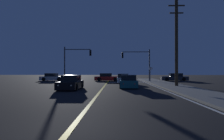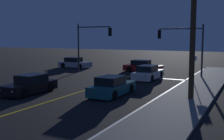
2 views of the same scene
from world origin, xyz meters
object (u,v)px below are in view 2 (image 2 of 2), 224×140
Objects in this scene: car_distant_tail_white at (148,73)px; utility_pole_right at (193,23)px; traffic_signal_near_right at (185,42)px; street_sign_corner at (193,64)px; car_parked_curb_silver at (75,63)px; car_lead_oncoming_black at (30,85)px; car_following_oncoming_teal at (112,87)px; traffic_signal_far_left at (90,40)px; car_mid_block_red at (142,67)px.

utility_pole_right is at bearing -53.27° from car_distant_tail_white.
traffic_signal_near_right is 3.71m from street_sign_corner.
car_distant_tail_white is 1.90× the size of street_sign_corner.
car_parked_curb_silver is 22.48m from utility_pole_right.
car_parked_curb_silver is 17.31m from car_lead_oncoming_black.
car_lead_oncoming_black is at bearing -165.80° from utility_pole_right.
car_following_oncoming_teal is 1.83× the size of street_sign_corner.
car_distant_tail_white is 1.04× the size of car_following_oncoming_teal.
car_parked_curb_silver and car_following_oncoming_teal have the same top height.
utility_pole_right reaches higher than car_parked_curb_silver.
traffic_signal_near_right is 10.29m from traffic_signal_far_left.
traffic_signal_far_left reaches higher than car_distant_tail_white.
car_lead_oncoming_black is 14.31m from street_sign_corner.
traffic_signal_far_left is 0.59× the size of utility_pole_right.
car_lead_oncoming_black is at bearing -158.90° from car_following_oncoming_teal.
traffic_signal_near_right is at bearing 79.31° from car_following_oncoming_teal.
car_following_oncoming_teal is at bearing -172.30° from utility_pole_right.
car_parked_curb_silver is at bearing 141.43° from traffic_signal_far_left.
street_sign_corner is (1.45, -2.80, -1.97)m from traffic_signal_near_right.
car_mid_block_red is 1.89× the size of street_sign_corner.
traffic_signal_near_right reaches higher than car_lead_oncoming_black.
car_parked_curb_silver is 17.16m from street_sign_corner.
car_mid_block_red is 0.85× the size of traffic_signal_near_right.
car_following_oncoming_teal is at bearing -52.31° from traffic_signal_far_left.
street_sign_corner is at bearing -6.86° from traffic_signal_far_left.
car_mid_block_red is at bearing 122.09° from utility_pole_right.
car_parked_curb_silver is 0.78× the size of traffic_signal_far_left.
car_lead_oncoming_black is 15.98m from traffic_signal_near_right.
traffic_signal_near_right is at bearing 117.32° from street_sign_corner.
car_mid_block_red is 8.39m from street_sign_corner.
utility_pole_right is (13.04, -9.38, 1.14)m from traffic_signal_far_left.
car_following_oncoming_teal is 0.78× the size of traffic_signal_far_left.
car_mid_block_red is 13.93m from car_following_oncoming_teal.
car_mid_block_red and car_lead_oncoming_black have the same top height.
car_parked_curb_silver is 1.00× the size of car_following_oncoming_teal.
utility_pole_right is at bearing 8.80° from car_following_oncoming_teal.
traffic_signal_far_left reaches higher than car_mid_block_red.
car_lead_oncoming_black is at bearing -10.06° from car_mid_block_red.
car_following_oncoming_teal is 12.11m from traffic_signal_near_right.
street_sign_corner is (9.42, 10.72, 1.01)m from car_lead_oncoming_black.
utility_pole_right reaches higher than traffic_signal_near_right.
utility_pole_right reaches higher than car_following_oncoming_teal.
traffic_signal_far_left is at bearing 51.82° from car_parked_curb_silver.
car_following_oncoming_teal and car_lead_oncoming_black have the same top height.
car_lead_oncoming_black is 0.78× the size of traffic_signal_far_left.
traffic_signal_far_left is 16.11m from utility_pole_right.
car_following_oncoming_teal is at bearing 42.47° from car_parked_curb_silver.
car_parked_curb_silver is 0.97× the size of car_distant_tail_white.
utility_pole_right is at bearing -35.74° from traffic_signal_far_left.
street_sign_corner is at bearing 99.95° from utility_pole_right.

